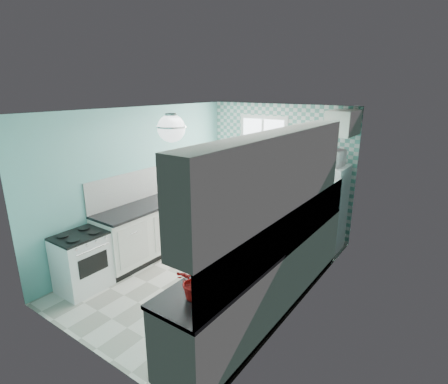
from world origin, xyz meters
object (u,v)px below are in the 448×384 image
Objects in this scene: microwave at (328,157)px; sink at (297,224)px; stove at (82,261)px; fridge at (324,208)px; fruit_bowl at (222,276)px; ceiling_light at (171,128)px; potted_plant at (195,281)px.

sink is at bearing 97.36° from microwave.
stove is 1.61× the size of microwave.
fridge is 2.87× the size of sink.
sink is (2.40, 1.93, 0.50)m from stove.
fruit_bowl is at bearing -86.55° from fridge.
fridge is at bearing 52.00° from stove.
fridge is 1.37m from sink.
stove is 2.46m from fruit_bowl.
fruit_bowl is at bearing 95.00° from microwave.
fridge reaches higher than sink.
ceiling_light reaches higher than fruit_bowl.
stove is at bearing -150.33° from ceiling_light.
stove is 2.52m from potted_plant.
potted_plant is 0.69× the size of microwave.
stove is at bearing 171.93° from potted_plant.
ceiling_light is at bearing 152.97° from fruit_bowl.
microwave reaches higher than stove.
potted_plant is at bearing -90.00° from fruit_bowl.
ceiling_light is 0.68× the size of microwave.
fridge is 0.90m from microwave.
ceiling_light reaches higher than sink.
fridge is at bearing 91.43° from potted_plant.
fruit_bowl is at bearing 90.00° from potted_plant.
fruit_bowl is (2.40, 0.07, 0.54)m from stove.
potted_plant is at bearing -10.97° from stove.
stove is at bearing 58.31° from microwave.
potted_plant is (2.40, -0.34, 0.68)m from stove.
fruit_bowl is 0.81× the size of potted_plant.
stove is 2.33× the size of potted_plant.
ceiling_light is at bearing 70.31° from microwave.
potted_plant is (0.00, -0.41, 0.14)m from fruit_bowl.
fridge is at bearing 91.61° from fruit_bowl.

